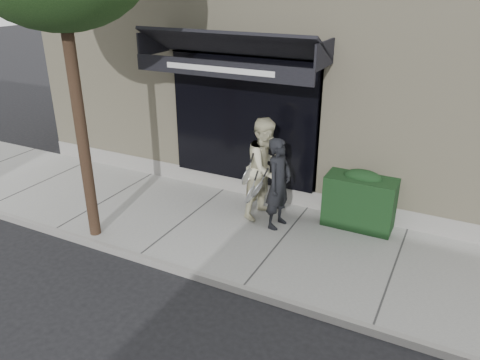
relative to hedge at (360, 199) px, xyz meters
The scene contains 7 objects.
ground 1.79m from the hedge, 131.35° to the right, with size 80.00×80.00×0.00m, color black.
sidewalk 1.77m from the hedge, 131.35° to the right, with size 20.00×3.00×0.12m, color gray.
curb 3.07m from the hedge, 111.45° to the right, with size 20.00×0.10×0.14m, color gray.
building_facade 4.39m from the hedge, 106.65° to the left, with size 14.30×8.04×5.64m.
hedge is the anchor object (origin of this frame).
pedestrian_front 1.60m from the hedge, 152.02° to the right, with size 0.74×0.91×1.76m.
pedestrian_back 1.89m from the hedge, 166.63° to the right, with size 0.98×1.14×2.01m.
Camera 1 is at (2.66, -6.89, 4.54)m, focal length 35.00 mm.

